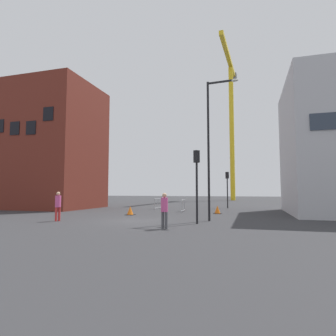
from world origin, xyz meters
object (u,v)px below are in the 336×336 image
object	(u,v)px
pedestrian_walking	(164,208)
traffic_cone_striped	(217,210)
pedestrian_waiting	(58,204)
construction_crane	(231,108)
streetlamp_tall	(212,139)
traffic_cone_orange	(130,211)
traffic_light_far	(227,184)
traffic_light_median	(197,174)

from	to	relation	value
pedestrian_walking	traffic_cone_striped	bearing A→B (deg)	81.79
pedestrian_waiting	traffic_cone_striped	bearing A→B (deg)	43.96
construction_crane	traffic_cone_striped	bearing A→B (deg)	-88.79
pedestrian_walking	streetlamp_tall	bearing A→B (deg)	67.00
pedestrian_walking	traffic_cone_orange	size ratio (longest dim) A/B	2.62
traffic_light_far	traffic_cone_striped	bearing A→B (deg)	-91.73
pedestrian_waiting	construction_crane	bearing A→B (deg)	78.75
pedestrian_waiting	traffic_cone_orange	bearing A→B (deg)	65.53
traffic_light_median	pedestrian_waiting	distance (m)	8.70
construction_crane	traffic_cone_striped	world-z (taller)	construction_crane
pedestrian_walking	traffic_cone_orange	world-z (taller)	pedestrian_walking
streetlamp_tall	pedestrian_walking	world-z (taller)	streetlamp_tall
construction_crane	pedestrian_waiting	size ratio (longest dim) A/B	15.29
traffic_cone_striped	traffic_light_far	bearing A→B (deg)	88.27
traffic_light_median	pedestrian_waiting	xyz separation A→B (m)	(-8.46, -1.02, -1.74)
construction_crane	traffic_cone_striped	distance (m)	36.73
traffic_light_far	pedestrian_walking	world-z (taller)	traffic_light_far
streetlamp_tall	construction_crane	bearing A→B (deg)	91.56
streetlamp_tall	traffic_light_median	bearing A→B (deg)	-111.85
pedestrian_waiting	streetlamp_tall	bearing A→B (deg)	16.30
pedestrian_walking	traffic_cone_orange	distance (m)	8.52
traffic_light_median	pedestrian_walking	size ratio (longest dim) A/B	2.38
streetlamp_tall	traffic_cone_orange	distance (m)	8.65
construction_crane	traffic_cone_orange	xyz separation A→B (m)	(-5.64, -35.27, -17.66)
traffic_cone_striped	pedestrian_waiting	bearing A→B (deg)	-136.04
construction_crane	traffic_light_far	xyz separation A→B (m)	(0.91, -24.56, -15.36)
traffic_light_far	traffic_cone_orange	size ratio (longest dim) A/B	5.81
traffic_cone_orange	streetlamp_tall	bearing A→B (deg)	-22.09
streetlamp_tall	pedestrian_walking	bearing A→B (deg)	-113.00
traffic_cone_striped	traffic_light_median	bearing A→B (deg)	-92.36
pedestrian_walking	traffic_light_far	bearing A→B (deg)	84.57
pedestrian_walking	pedestrian_waiting	distance (m)	7.49
pedestrian_walking	pedestrian_waiting	size ratio (longest dim) A/B	0.98
traffic_light_median	traffic_cone_orange	world-z (taller)	traffic_light_median
traffic_cone_orange	pedestrian_walking	bearing A→B (deg)	-54.95
streetlamp_tall	pedestrian_walking	distance (m)	6.15
construction_crane	traffic_cone_striped	xyz separation A→B (m)	(0.68, -32.19, -17.67)
traffic_cone_striped	streetlamp_tall	bearing A→B (deg)	-86.51
traffic_light_median	pedestrian_walking	xyz separation A→B (m)	(-1.14, -2.60, -1.77)
traffic_light_far	pedestrian_waiting	world-z (taller)	traffic_light_far
construction_crane	pedestrian_walking	distance (m)	45.50
traffic_light_median	pedestrian_waiting	bearing A→B (deg)	-173.10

